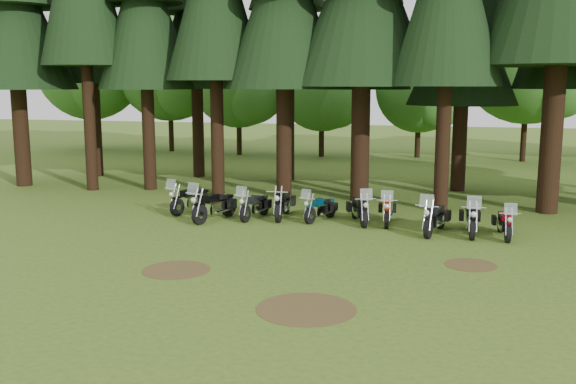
{
  "coord_description": "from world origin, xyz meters",
  "views": [
    {
      "loc": [
        4.09,
        -16.97,
        4.83
      ],
      "look_at": [
        -1.84,
        5.0,
        1.0
      ],
      "focal_mm": 40.0,
      "sensor_mm": 36.0,
      "label": 1
    }
  ],
  "objects_px": {
    "motorcycle_2": "(255,206)",
    "motorcycle_6": "(387,211)",
    "motorcycle_1": "(214,207)",
    "motorcycle_0": "(191,200)",
    "motorcycle_5": "(359,210)",
    "motorcycle_9": "(504,224)",
    "motorcycle_7": "(435,219)",
    "motorcycle_8": "(471,220)",
    "motorcycle_4": "(320,209)",
    "motorcycle_3": "(283,204)"
  },
  "relations": [
    {
      "from": "motorcycle_7",
      "to": "motorcycle_6",
      "type": "bearing_deg",
      "value": 159.59
    },
    {
      "from": "motorcycle_4",
      "to": "motorcycle_2",
      "type": "bearing_deg",
      "value": -153.87
    },
    {
      "from": "motorcycle_1",
      "to": "motorcycle_3",
      "type": "xyz_separation_m",
      "value": [
        2.24,
        1.13,
        -0.01
      ]
    },
    {
      "from": "motorcycle_4",
      "to": "motorcycle_6",
      "type": "relative_size",
      "value": 0.91
    },
    {
      "from": "motorcycle_6",
      "to": "motorcycle_8",
      "type": "relative_size",
      "value": 0.93
    },
    {
      "from": "motorcycle_1",
      "to": "motorcycle_7",
      "type": "relative_size",
      "value": 1.03
    },
    {
      "from": "motorcycle_0",
      "to": "motorcycle_5",
      "type": "bearing_deg",
      "value": 15.78
    },
    {
      "from": "motorcycle_7",
      "to": "motorcycle_9",
      "type": "bearing_deg",
      "value": 12.23
    },
    {
      "from": "motorcycle_2",
      "to": "motorcycle_6",
      "type": "distance_m",
      "value": 4.77
    },
    {
      "from": "motorcycle_8",
      "to": "motorcycle_2",
      "type": "bearing_deg",
      "value": 173.05
    },
    {
      "from": "motorcycle_7",
      "to": "motorcycle_1",
      "type": "bearing_deg",
      "value": -167.99
    },
    {
      "from": "motorcycle_2",
      "to": "motorcycle_3",
      "type": "relative_size",
      "value": 0.89
    },
    {
      "from": "motorcycle_1",
      "to": "motorcycle_9",
      "type": "xyz_separation_m",
      "value": [
        9.89,
        -0.01,
        -0.08
      ]
    },
    {
      "from": "motorcycle_4",
      "to": "motorcycle_6",
      "type": "distance_m",
      "value": 2.37
    },
    {
      "from": "motorcycle_1",
      "to": "motorcycle_0",
      "type": "bearing_deg",
      "value": 158.29
    },
    {
      "from": "motorcycle_0",
      "to": "motorcycle_8",
      "type": "bearing_deg",
      "value": 12.25
    },
    {
      "from": "motorcycle_8",
      "to": "motorcycle_7",
      "type": "bearing_deg",
      "value": -175.04
    },
    {
      "from": "motorcycle_1",
      "to": "motorcycle_4",
      "type": "relative_size",
      "value": 1.21
    },
    {
      "from": "motorcycle_4",
      "to": "motorcycle_8",
      "type": "distance_m",
      "value": 5.25
    },
    {
      "from": "motorcycle_1",
      "to": "motorcycle_9",
      "type": "distance_m",
      "value": 9.89
    },
    {
      "from": "motorcycle_3",
      "to": "motorcycle_4",
      "type": "distance_m",
      "value": 1.45
    },
    {
      "from": "motorcycle_3",
      "to": "motorcycle_4",
      "type": "bearing_deg",
      "value": -11.39
    },
    {
      "from": "motorcycle_3",
      "to": "motorcycle_7",
      "type": "relative_size",
      "value": 1.02
    },
    {
      "from": "motorcycle_3",
      "to": "motorcycle_8",
      "type": "distance_m",
      "value": 6.7
    },
    {
      "from": "motorcycle_1",
      "to": "motorcycle_5",
      "type": "xyz_separation_m",
      "value": [
        5.1,
        0.9,
        -0.04
      ]
    },
    {
      "from": "motorcycle_7",
      "to": "motorcycle_9",
      "type": "relative_size",
      "value": 1.13
    },
    {
      "from": "motorcycle_3",
      "to": "motorcycle_6",
      "type": "bearing_deg",
      "value": -6.4
    },
    {
      "from": "motorcycle_2",
      "to": "motorcycle_3",
      "type": "xyz_separation_m",
      "value": [
        0.94,
        0.43,
        0.05
      ]
    },
    {
      "from": "motorcycle_2",
      "to": "motorcycle_9",
      "type": "height_order",
      "value": "motorcycle_2"
    },
    {
      "from": "motorcycle_1",
      "to": "motorcycle_7",
      "type": "xyz_separation_m",
      "value": [
        7.72,
        -0.02,
        -0.02
      ]
    },
    {
      "from": "motorcycle_0",
      "to": "motorcycle_4",
      "type": "relative_size",
      "value": 1.13
    },
    {
      "from": "motorcycle_4",
      "to": "motorcycle_6",
      "type": "height_order",
      "value": "motorcycle_6"
    },
    {
      "from": "motorcycle_7",
      "to": "motorcycle_3",
      "type": "bearing_deg",
      "value": -179.67
    },
    {
      "from": "motorcycle_2",
      "to": "motorcycle_0",
      "type": "bearing_deg",
      "value": -179.37
    },
    {
      "from": "motorcycle_0",
      "to": "motorcycle_1",
      "type": "relative_size",
      "value": 0.93
    },
    {
      "from": "motorcycle_9",
      "to": "motorcycle_5",
      "type": "bearing_deg",
      "value": 163.72
    },
    {
      "from": "motorcycle_2",
      "to": "motorcycle_3",
      "type": "bearing_deg",
      "value": 34.14
    },
    {
      "from": "motorcycle_5",
      "to": "motorcycle_9",
      "type": "distance_m",
      "value": 4.88
    },
    {
      "from": "motorcycle_9",
      "to": "motorcycle_3",
      "type": "bearing_deg",
      "value": 166.03
    },
    {
      "from": "motorcycle_3",
      "to": "motorcycle_9",
      "type": "bearing_deg",
      "value": -13.69
    },
    {
      "from": "motorcycle_4",
      "to": "motorcycle_5",
      "type": "relative_size",
      "value": 0.91
    },
    {
      "from": "motorcycle_4",
      "to": "motorcycle_8",
      "type": "xyz_separation_m",
      "value": [
        5.18,
        -0.84,
        0.07
      ]
    },
    {
      "from": "motorcycle_3",
      "to": "motorcycle_9",
      "type": "xyz_separation_m",
      "value": [
        7.65,
        -1.14,
        -0.06
      ]
    },
    {
      "from": "motorcycle_2",
      "to": "motorcycle_9",
      "type": "xyz_separation_m",
      "value": [
        8.59,
        -0.71,
        -0.02
      ]
    },
    {
      "from": "motorcycle_8",
      "to": "motorcycle_9",
      "type": "xyz_separation_m",
      "value": [
        1.03,
        -0.15,
        -0.06
      ]
    },
    {
      "from": "motorcycle_6",
      "to": "motorcycle_8",
      "type": "height_order",
      "value": "motorcycle_8"
    },
    {
      "from": "motorcycle_6",
      "to": "motorcycle_3",
      "type": "bearing_deg",
      "value": 173.4
    },
    {
      "from": "motorcycle_0",
      "to": "motorcycle_5",
      "type": "height_order",
      "value": "motorcycle_0"
    },
    {
      "from": "motorcycle_5",
      "to": "motorcycle_7",
      "type": "relative_size",
      "value": 0.94
    },
    {
      "from": "motorcycle_0",
      "to": "motorcycle_8",
      "type": "height_order",
      "value": "motorcycle_8"
    }
  ]
}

